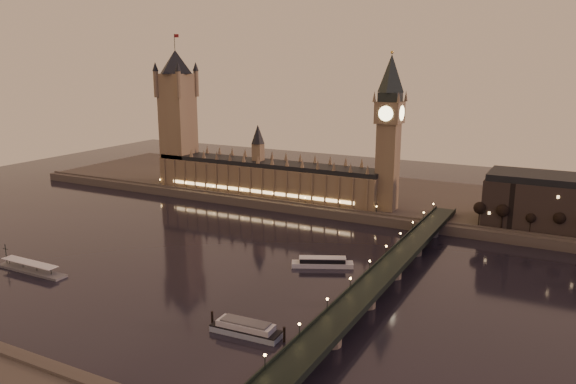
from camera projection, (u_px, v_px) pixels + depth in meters
name	position (u px, v px, depth m)	size (l,w,h in m)	color
ground	(217.00, 259.00, 300.65)	(700.00, 700.00, 0.00)	black
far_embankment	(374.00, 196.00, 428.25)	(560.00, 130.00, 6.00)	#423D35
palace_of_westminster	(265.00, 174.00, 418.09)	(180.00, 26.62, 52.00)	brown
victoria_tower	(178.00, 110.00, 444.47)	(31.68, 31.68, 118.00)	brown
big_ben	(389.00, 123.00, 365.56)	(17.68, 17.68, 104.00)	brown
westminster_bridge	(381.00, 280.00, 257.63)	(13.20, 260.00, 15.30)	black
bare_tree_0	(480.00, 211.00, 337.68)	(6.36, 6.36, 12.93)	black
bare_tree_1	(505.00, 214.00, 331.15)	(6.36, 6.36, 12.93)	black
bare_tree_2	(531.00, 217.00, 324.62)	(6.36, 6.36, 12.93)	black
bare_tree_3	(559.00, 220.00, 318.08)	(6.36, 6.36, 12.93)	black
cruise_boat_a	(322.00, 262.00, 289.52)	(31.57, 19.90, 5.07)	silver
moored_barge	(246.00, 328.00, 217.37)	(32.92, 9.40, 6.04)	#97ACC1
pontoon_pier	(31.00, 269.00, 282.70)	(43.70, 7.28, 11.65)	#595B5E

